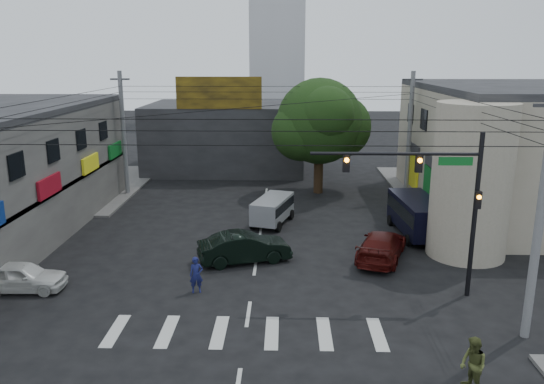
{
  "coord_description": "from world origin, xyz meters",
  "views": [
    {
      "loc": [
        1.48,
        -22.66,
        10.2
      ],
      "look_at": [
        0.78,
        4.0,
        3.35
      ],
      "focal_mm": 35.0,
      "sensor_mm": 36.0,
      "label": 1
    }
  ],
  "objects_px": {
    "traffic_gantry": "(437,189)",
    "maroon_sedan": "(382,246)",
    "street_tree": "(320,122)",
    "dark_sedan": "(244,247)",
    "silver_minivan": "(273,211)",
    "utility_pole_far_right": "(409,135)",
    "navy_van": "(417,217)",
    "white_compact": "(21,277)",
    "utility_pole_far_left": "(124,134)",
    "pedestrian_olive": "(473,365)",
    "traffic_officer": "(196,275)",
    "utility_pole_near_right": "(540,219)"
  },
  "relations": [
    {
      "from": "navy_van",
      "to": "traffic_officer",
      "type": "xyz_separation_m",
      "value": [
        -11.62,
        -8.18,
        -0.26
      ]
    },
    {
      "from": "utility_pole_far_left",
      "to": "silver_minivan",
      "type": "height_order",
      "value": "utility_pole_far_left"
    },
    {
      "from": "street_tree",
      "to": "pedestrian_olive",
      "type": "relative_size",
      "value": 4.73
    },
    {
      "from": "street_tree",
      "to": "utility_pole_far_left",
      "type": "xyz_separation_m",
      "value": [
        -14.5,
        -1.0,
        -0.87
      ]
    },
    {
      "from": "white_compact",
      "to": "maroon_sedan",
      "type": "bearing_deg",
      "value": -77.11
    },
    {
      "from": "traffic_gantry",
      "to": "maroon_sedan",
      "type": "bearing_deg",
      "value": 107.73
    },
    {
      "from": "street_tree",
      "to": "silver_minivan",
      "type": "xyz_separation_m",
      "value": [
        -3.31,
        -8.01,
        -4.63
      ]
    },
    {
      "from": "street_tree",
      "to": "silver_minivan",
      "type": "relative_size",
      "value": 2.06
    },
    {
      "from": "traffic_gantry",
      "to": "maroon_sedan",
      "type": "height_order",
      "value": "traffic_gantry"
    },
    {
      "from": "traffic_gantry",
      "to": "navy_van",
      "type": "height_order",
      "value": "traffic_gantry"
    },
    {
      "from": "utility_pole_near_right",
      "to": "utility_pole_far_right",
      "type": "xyz_separation_m",
      "value": [
        0.0,
        20.5,
        0.0
      ]
    },
    {
      "from": "utility_pole_far_right",
      "to": "dark_sedan",
      "type": "relative_size",
      "value": 1.86
    },
    {
      "from": "dark_sedan",
      "to": "silver_minivan",
      "type": "distance_m",
      "value": 6.43
    },
    {
      "from": "white_compact",
      "to": "pedestrian_olive",
      "type": "bearing_deg",
      "value": -112.92
    },
    {
      "from": "street_tree",
      "to": "utility_pole_near_right",
      "type": "height_order",
      "value": "utility_pole_near_right"
    },
    {
      "from": "street_tree",
      "to": "silver_minivan",
      "type": "height_order",
      "value": "street_tree"
    },
    {
      "from": "utility_pole_far_right",
      "to": "maroon_sedan",
      "type": "xyz_separation_m",
      "value": [
        -4.04,
        -12.75,
        -3.87
      ]
    },
    {
      "from": "silver_minivan",
      "to": "traffic_officer",
      "type": "relative_size",
      "value": 2.56
    },
    {
      "from": "utility_pole_far_left",
      "to": "dark_sedan",
      "type": "bearing_deg",
      "value": -53.32
    },
    {
      "from": "traffic_gantry",
      "to": "pedestrian_olive",
      "type": "height_order",
      "value": "traffic_gantry"
    },
    {
      "from": "utility_pole_near_right",
      "to": "traffic_officer",
      "type": "height_order",
      "value": "utility_pole_near_right"
    },
    {
      "from": "silver_minivan",
      "to": "pedestrian_olive",
      "type": "distance_m",
      "value": 18.21
    },
    {
      "from": "dark_sedan",
      "to": "silver_minivan",
      "type": "bearing_deg",
      "value": -29.23
    },
    {
      "from": "utility_pole_near_right",
      "to": "white_compact",
      "type": "relative_size",
      "value": 2.34
    },
    {
      "from": "utility_pole_far_right",
      "to": "silver_minivan",
      "type": "xyz_separation_m",
      "value": [
        -9.81,
        -7.01,
        -3.76
      ]
    },
    {
      "from": "utility_pole_near_right",
      "to": "pedestrian_olive",
      "type": "relative_size",
      "value": 5.01
    },
    {
      "from": "utility_pole_far_right",
      "to": "utility_pole_far_left",
      "type": "bearing_deg",
      "value": 180.0
    },
    {
      "from": "utility_pole_far_left",
      "to": "pedestrian_olive",
      "type": "xyz_separation_m",
      "value": [
        17.83,
        -23.97,
        -3.68
      ]
    },
    {
      "from": "utility_pole_near_right",
      "to": "utility_pole_far_left",
      "type": "distance_m",
      "value": 29.35
    },
    {
      "from": "pedestrian_olive",
      "to": "navy_van",
      "type": "bearing_deg",
      "value": 157.45
    },
    {
      "from": "utility_pole_near_right",
      "to": "silver_minivan",
      "type": "xyz_separation_m",
      "value": [
        -9.81,
        13.49,
        -3.76
      ]
    },
    {
      "from": "utility_pole_far_left",
      "to": "white_compact",
      "type": "xyz_separation_m",
      "value": [
        0.21,
        -17.0,
        -3.94
      ]
    },
    {
      "from": "maroon_sedan",
      "to": "traffic_officer",
      "type": "xyz_separation_m",
      "value": [
        -8.9,
        -4.24,
        0.1
      ]
    },
    {
      "from": "traffic_officer",
      "to": "utility_pole_far_right",
      "type": "bearing_deg",
      "value": 39.41
    },
    {
      "from": "street_tree",
      "to": "utility_pole_near_right",
      "type": "distance_m",
      "value": 22.48
    },
    {
      "from": "silver_minivan",
      "to": "maroon_sedan",
      "type": "bearing_deg",
      "value": -117.75
    },
    {
      "from": "utility_pole_far_left",
      "to": "maroon_sedan",
      "type": "height_order",
      "value": "utility_pole_far_left"
    },
    {
      "from": "utility_pole_far_left",
      "to": "traffic_officer",
      "type": "bearing_deg",
      "value": -64.62
    },
    {
      "from": "traffic_gantry",
      "to": "utility_pole_near_right",
      "type": "xyz_separation_m",
      "value": [
        2.68,
        -3.5,
        -0.23
      ]
    },
    {
      "from": "street_tree",
      "to": "silver_minivan",
      "type": "distance_m",
      "value": 9.83
    },
    {
      "from": "maroon_sedan",
      "to": "pedestrian_olive",
      "type": "height_order",
      "value": "pedestrian_olive"
    },
    {
      "from": "utility_pole_far_left",
      "to": "silver_minivan",
      "type": "distance_m",
      "value": 13.73
    },
    {
      "from": "utility_pole_near_right",
      "to": "street_tree",
      "type": "bearing_deg",
      "value": 106.82
    },
    {
      "from": "street_tree",
      "to": "dark_sedan",
      "type": "height_order",
      "value": "street_tree"
    },
    {
      "from": "utility_pole_near_right",
      "to": "dark_sedan",
      "type": "xyz_separation_m",
      "value": [
        -11.08,
        7.19,
        -3.83
      ]
    },
    {
      "from": "street_tree",
      "to": "pedestrian_olive",
      "type": "bearing_deg",
      "value": -82.41
    },
    {
      "from": "maroon_sedan",
      "to": "navy_van",
      "type": "xyz_separation_m",
      "value": [
        2.72,
        3.93,
        0.36
      ]
    },
    {
      "from": "traffic_gantry",
      "to": "maroon_sedan",
      "type": "relative_size",
      "value": 1.33
    },
    {
      "from": "maroon_sedan",
      "to": "silver_minivan",
      "type": "bearing_deg",
      "value": -25.17
    },
    {
      "from": "white_compact",
      "to": "utility_pole_near_right",
      "type": "bearing_deg",
      "value": -100.91
    }
  ]
}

